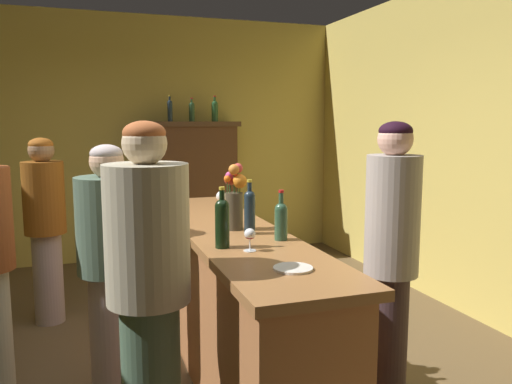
{
  "coord_description": "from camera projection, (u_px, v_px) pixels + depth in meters",
  "views": [
    {
      "loc": [
        -0.51,
        -3.16,
        1.7
      ],
      "look_at": [
        0.55,
        -0.02,
        1.24
      ],
      "focal_mm": 36.08,
      "sensor_mm": 36.0,
      "label": 1
    }
  ],
  "objects": [
    {
      "name": "flower_arrangement",
      "position": [
        235.0,
        197.0,
        3.27
      ],
      "size": [
        0.14,
        0.16,
        0.43
      ],
      "color": "#433B2B",
      "rests_on": "bar_counter"
    },
    {
      "name": "wine_glass_front",
      "position": [
        221.0,
        197.0,
        3.92
      ],
      "size": [
        0.08,
        0.08,
        0.16
      ],
      "color": "white",
      "rests_on": "bar_counter"
    },
    {
      "name": "wine_bottle_malbec",
      "position": [
        281.0,
        219.0,
        2.99
      ],
      "size": [
        0.08,
        0.08,
        0.3
      ],
      "color": "#2A4B34",
      "rests_on": "bar_counter"
    },
    {
      "name": "display_bottle_left",
      "position": [
        170.0,
        110.0,
        6.1
      ],
      "size": [
        0.06,
        0.06,
        0.31
      ],
      "color": "#1D2C3A",
      "rests_on": "display_cabinet"
    },
    {
      "name": "wall_back",
      "position": [
        125.0,
        139.0,
        6.27
      ],
      "size": [
        5.43,
        0.12,
        2.97
      ],
      "primitive_type": "cube",
      "color": "tan",
      "rests_on": "ground"
    },
    {
      "name": "bartender",
      "position": [
        391.0,
        256.0,
        2.87
      ],
      "size": [
        0.3,
        0.3,
        1.7
      ],
      "rotation": [
        0.0,
        0.0,
        3.08
      ],
      "color": "#36272B",
      "rests_on": "ground"
    },
    {
      "name": "floor",
      "position": [
        175.0,
        384.0,
        3.35
      ],
      "size": [
        8.48,
        8.48,
        0.0
      ],
      "primitive_type": "plane",
      "color": "brown",
      "rests_on": "ground"
    },
    {
      "name": "display_bottle_midleft",
      "position": [
        192.0,
        111.0,
        6.19
      ],
      "size": [
        0.07,
        0.07,
        0.28
      ],
      "color": "#27482B",
      "rests_on": "display_cabinet"
    },
    {
      "name": "wine_bottle_riesling",
      "position": [
        222.0,
        221.0,
        2.8
      ],
      "size": [
        0.08,
        0.08,
        0.34
      ],
      "color": "black",
      "rests_on": "bar_counter"
    },
    {
      "name": "display_bottle_center",
      "position": [
        215.0,
        110.0,
        6.28
      ],
      "size": [
        0.08,
        0.08,
        0.31
      ],
      "color": "#25522B",
      "rests_on": "display_cabinet"
    },
    {
      "name": "patron_near_entrance",
      "position": [
        45.0,
        222.0,
        4.28
      ],
      "size": [
        0.33,
        0.33,
        1.57
      ],
      "rotation": [
        0.0,
        0.0,
        -1.22
      ],
      "color": "gray",
      "rests_on": "ground"
    },
    {
      "name": "wine_bottle_merlot",
      "position": [
        250.0,
        210.0,
        3.15
      ],
      "size": [
        0.07,
        0.07,
        0.34
      ],
      "color": "#1A2731",
      "rests_on": "bar_counter"
    },
    {
      "name": "patron_tall",
      "position": [
        149.0,
        287.0,
        2.4
      ],
      "size": [
        0.39,
        0.39,
        1.7
      ],
      "rotation": [
        0.0,
        0.0,
        1.27
      ],
      "color": "#455F4A",
      "rests_on": "ground"
    },
    {
      "name": "cheese_plate",
      "position": [
        293.0,
        268.0,
        2.4
      ],
      "size": [
        0.19,
        0.19,
        0.01
      ],
      "primitive_type": "cylinder",
      "color": "white",
      "rests_on": "bar_counter"
    },
    {
      "name": "wine_glass_mid",
      "position": [
        250.0,
        236.0,
        2.74
      ],
      "size": [
        0.07,
        0.07,
        0.12
      ],
      "color": "white",
      "rests_on": "bar_counter"
    },
    {
      "name": "bar_counter",
      "position": [
        231.0,
        303.0,
        3.4
      ],
      "size": [
        0.61,
        2.81,
        1.01
      ],
      "color": "#A5663B",
      "rests_on": "ground"
    },
    {
      "name": "display_cabinet",
      "position": [
        194.0,
        188.0,
        6.32
      ],
      "size": [
        1.09,
        0.41,
        1.7
      ],
      "color": "#52311C",
      "rests_on": "ground"
    },
    {
      "name": "patron_redhead",
      "position": [
        111.0,
        261.0,
        3.17
      ],
      "size": [
        0.4,
        0.4,
        1.56
      ],
      "rotation": [
        0.0,
        0.0,
        -0.22
      ],
      "color": "#A38D91",
      "rests_on": "ground"
    }
  ]
}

